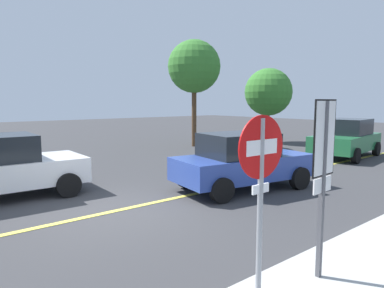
% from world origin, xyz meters
% --- Properties ---
extents(ground_plane, '(80.00, 80.00, 0.00)m').
position_xyz_m(ground_plane, '(0.00, 0.00, 0.00)').
color(ground_plane, '#38383A').
extents(lane_marking_centre, '(28.00, 0.16, 0.01)m').
position_xyz_m(lane_marking_centre, '(3.00, 0.00, 0.01)').
color(lane_marking_centre, '#E0D14C').
extents(stop_sign, '(0.76, 0.07, 2.34)m').
position_xyz_m(stop_sign, '(-0.23, -4.49, 1.60)').
color(stop_sign, gray).
rests_on(stop_sign, ground_plane).
extents(speed_limit_sign, '(0.54, 0.06, 2.52)m').
position_xyz_m(speed_limit_sign, '(0.71, -4.74, 1.76)').
color(speed_limit_sign, '#4C4C51').
rests_on(speed_limit_sign, ground_plane).
extents(car_green_far_lane, '(4.38, 2.53, 1.71)m').
position_xyz_m(car_green_far_lane, '(11.85, 0.62, 0.85)').
color(car_green_far_lane, '#236B3D').
rests_on(car_green_far_lane, ground_plane).
extents(car_white_approaching, '(4.03, 2.24, 1.64)m').
position_xyz_m(car_white_approaching, '(-1.61, 2.87, 0.82)').
color(car_white_approaching, white).
rests_on(car_white_approaching, ground_plane).
extents(car_blue_behind_van, '(4.20, 2.43, 1.61)m').
position_xyz_m(car_blue_behind_van, '(3.89, -0.41, 0.81)').
color(car_blue_behind_van, '#2D479E').
rests_on(car_blue_behind_van, ground_plane).
extents(tree_left_verge, '(2.83, 2.83, 4.46)m').
position_xyz_m(tree_left_verge, '(13.58, 6.43, 3.04)').
color(tree_left_verge, '#513823').
rests_on(tree_left_verge, ground_plane).
extents(tree_right_verge, '(2.87, 2.87, 5.82)m').
position_xyz_m(tree_right_verge, '(9.01, 7.90, 4.36)').
color(tree_right_verge, '#513823').
rests_on(tree_right_verge, ground_plane).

